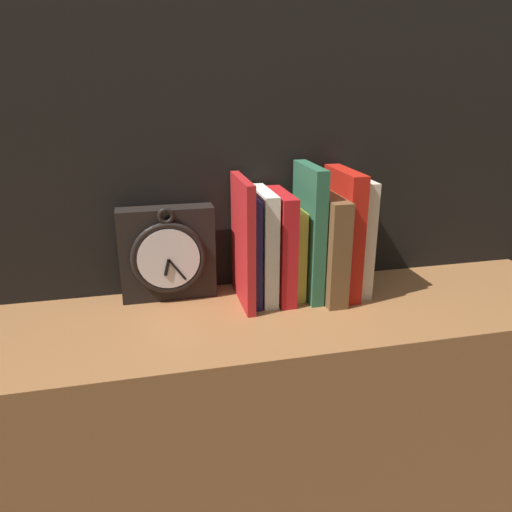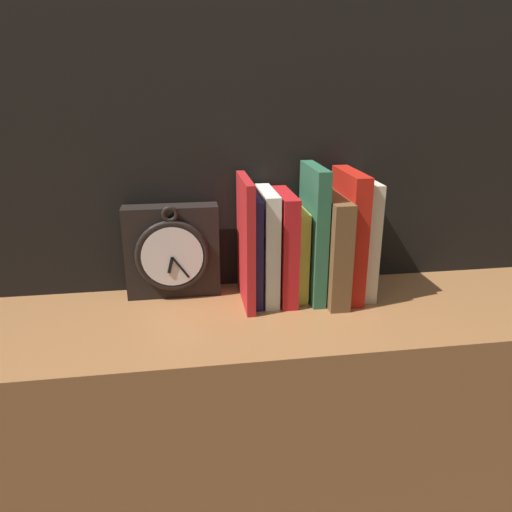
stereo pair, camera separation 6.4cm
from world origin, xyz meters
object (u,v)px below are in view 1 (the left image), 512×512
book_slot0_red (243,242)px  book_slot5_green (308,232)px  book_slot6_brown (326,246)px  clock (168,254)px  book_slot4_yellow (292,251)px  book_slot2_white (264,245)px  book_slot7_red (342,233)px  book_slot1_navy (250,248)px  book_slot3_red (280,246)px  book_slot8_cream (356,235)px

book_slot0_red → book_slot5_green: book_slot5_green is taller
book_slot5_green → book_slot6_brown: 0.04m
clock → book_slot4_yellow: size_ratio=1.07×
book_slot2_white → book_slot7_red: bearing=-2.6°
book_slot1_navy → book_slot3_red: book_slot3_red is taller
book_slot1_navy → book_slot6_brown: 0.15m
book_slot4_yellow → book_slot5_green: book_slot5_green is taller
book_slot1_navy → book_slot4_yellow: 0.09m
book_slot0_red → book_slot5_green: (0.13, 0.01, 0.01)m
book_slot0_red → book_slot4_yellow: book_slot0_red is taller
book_slot3_red → book_slot5_green: (0.06, -0.00, 0.02)m
book_slot2_white → book_slot6_brown: bearing=-6.6°
clock → book_slot1_navy: book_slot1_navy is taller
book_slot1_navy → book_slot6_brown: (0.15, -0.01, -0.00)m
book_slot4_yellow → book_slot6_brown: book_slot6_brown is taller
book_slot6_brown → book_slot4_yellow: bearing=160.3°
book_slot0_red → clock: bearing=161.0°
book_slot1_navy → book_slot6_brown: size_ratio=1.02×
book_slot2_white → book_slot6_brown: book_slot2_white is taller
book_slot2_white → book_slot7_red: 0.16m
book_slot6_brown → clock: bearing=170.3°
book_slot1_navy → book_slot2_white: bearing=-0.5°
book_slot0_red → book_slot5_green: size_ratio=0.93×
book_slot4_yellow → book_slot6_brown: size_ratio=0.87×
book_slot8_cream → book_slot4_yellow: bearing=176.7°
book_slot0_red → book_slot8_cream: 0.23m
clock → book_slot2_white: bearing=-11.7°
book_slot4_yellow → book_slot6_brown: bearing=-19.7°
book_slot3_red → book_slot4_yellow: bearing=21.1°
clock → book_slot5_green: book_slot5_green is taller
book_slot0_red → book_slot7_red: book_slot7_red is taller
clock → book_slot6_brown: size_ratio=0.93×
book_slot4_yellow → book_slot8_cream: book_slot8_cream is taller
book_slot3_red → book_slot8_cream: book_slot8_cream is taller
clock → book_slot0_red: size_ratio=0.78×
book_slot1_navy → book_slot6_brown: book_slot1_navy is taller
book_slot3_red → book_slot5_green: bearing=-0.6°
book_slot0_red → book_slot1_navy: (0.02, 0.01, -0.02)m
book_slot1_navy → clock: bearing=166.4°
book_slot0_red → book_slot3_red: bearing=5.6°
book_slot0_red → book_slot7_red: (0.20, 0.00, 0.00)m
clock → book_slot6_brown: book_slot6_brown is taller
book_slot5_green → book_slot1_navy: bearing=178.3°
book_slot4_yellow → book_slot7_red: book_slot7_red is taller
clock → book_slot3_red: bearing=-10.6°
book_slot3_red → book_slot6_brown: (0.09, -0.01, -0.00)m
book_slot6_brown → book_slot1_navy: bearing=174.5°
book_slot4_yellow → book_slot5_green: size_ratio=0.68×
clock → book_slot7_red: book_slot7_red is taller
book_slot1_navy → book_slot8_cream: book_slot8_cream is taller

